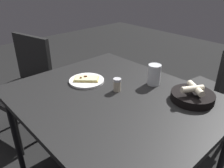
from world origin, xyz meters
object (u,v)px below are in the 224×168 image
Objects in this scene: pizza_plate at (86,80)px; chair_far at (25,82)px; pepper_shaker at (117,85)px; beer_glass at (154,76)px; bread_basket at (192,96)px; chair_near at (216,88)px; dining_table at (113,104)px.

pizza_plate is 0.74m from chair_far.
pepper_shaker reaches higher than pizza_plate.
pizza_plate is 0.44m from beer_glass.
bread_basket is 1.81× the size of beer_glass.
chair_near reaches higher than chair_far.
dining_table is at bearing -13.23° from chair_near.
beer_glass is at bearing -14.03° from chair_near.
pizza_plate is (0.00, -0.26, 0.06)m from dining_table.
chair_near reaches higher than pepper_shaker.
pepper_shaker is at bearing -16.11° from chair_near.
chair_near is 1.60m from chair_far.
chair_near is at bearing 163.89° from pepper_shaker.
beer_glass reaches higher than dining_table.
beer_glass is at bearing 158.46° from pepper_shaker.
pepper_shaker is 0.09× the size of chair_near.
bread_basket is 0.28m from beer_glass.
beer_glass is at bearing -90.84° from bread_basket.
chair_near is 1.01× the size of chair_far.
chair_near is (-0.64, 0.16, -0.25)m from beer_glass.
pizza_plate is 2.82× the size of pepper_shaker.
pepper_shaker is 0.09× the size of chair_far.
chair_near reaches higher than bread_basket.
beer_glass is 1.64× the size of pepper_shaker.
chair_near is (-0.94, 0.22, -0.14)m from dining_table.
beer_glass is (-0.30, 0.32, 0.05)m from pizza_plate.
chair_far reaches higher than pizza_plate.
dining_table is 0.11m from pepper_shaker.
chair_near reaches higher than pizza_plate.
pizza_plate is at bearing -27.09° from chair_near.
chair_near is at bearing -169.85° from bread_basket.
bread_basket is at bearing 122.22° from pepper_shaker.
beer_glass reaches higher than bread_basket.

